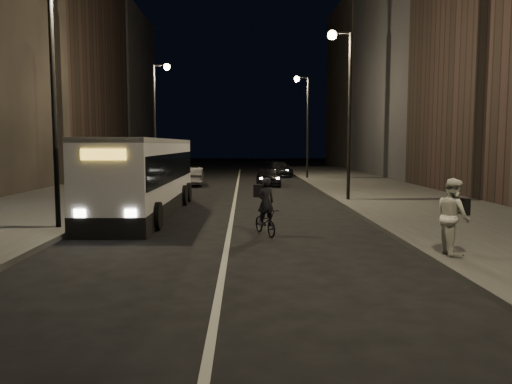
{
  "coord_description": "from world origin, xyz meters",
  "views": [
    {
      "loc": [
        0.49,
        -12.29,
        2.85
      ],
      "look_at": [
        0.83,
        1.87,
        1.5
      ],
      "focal_mm": 35.0,
      "sensor_mm": 36.0,
      "label": 1
    }
  ],
  "objects": [
    {
      "name": "sidewalk_left",
      "position": [
        -8.5,
        14.0,
        0.08
      ],
      "size": [
        7.0,
        70.0,
        0.16
      ],
      "primitive_type": "cube",
      "color": "#353532",
      "rests_on": "ground"
    },
    {
      "name": "city_bus",
      "position": [
        -3.6,
        8.25,
        1.67
      ],
      "size": [
        2.8,
        11.45,
        3.07
      ],
      "rotation": [
        0.0,
        0.0,
        -0.01
      ],
      "color": "silver",
      "rests_on": "ground"
    },
    {
      "name": "building_row_right",
      "position": [
        16.0,
        27.5,
        10.5
      ],
      "size": [
        8.0,
        61.0,
        21.0
      ],
      "primitive_type": "cube",
      "color": "black",
      "rests_on": "ground"
    },
    {
      "name": "streetlight_right_mid",
      "position": [
        5.33,
        12.0,
        5.36
      ],
      "size": [
        1.2,
        0.44,
        8.12
      ],
      "color": "black",
      "rests_on": "sidewalk_right"
    },
    {
      "name": "car_near",
      "position": [
        2.14,
        22.11,
        0.64
      ],
      "size": [
        1.67,
        3.79,
        1.27
      ],
      "primitive_type": "imported",
      "rotation": [
        0.0,
        0.0,
        0.05
      ],
      "color": "black",
      "rests_on": "ground"
    },
    {
      "name": "car_far",
      "position": [
        3.6,
        32.18,
        0.66
      ],
      "size": [
        2.41,
        4.74,
        1.32
      ],
      "primitive_type": "imported",
      "rotation": [
        0.0,
        0.0,
        0.13
      ],
      "color": "black",
      "rests_on": "ground"
    },
    {
      "name": "streetlight_right_far",
      "position": [
        5.33,
        28.0,
        5.36
      ],
      "size": [
        1.2,
        0.44,
        8.12
      ],
      "color": "black",
      "rests_on": "sidewalk_right"
    },
    {
      "name": "ground",
      "position": [
        0.0,
        0.0,
        0.0
      ],
      "size": [
        180.0,
        180.0,
        0.0
      ],
      "primitive_type": "plane",
      "color": "black",
      "rests_on": "ground"
    },
    {
      "name": "cyclist_on_bicycle",
      "position": [
        1.16,
        3.23,
        0.61
      ],
      "size": [
        1.06,
        1.68,
        1.83
      ],
      "rotation": [
        0.0,
        0.0,
        0.34
      ],
      "color": "black",
      "rests_on": "ground"
    },
    {
      "name": "streetlight_left_far",
      "position": [
        -5.33,
        22.0,
        5.36
      ],
      "size": [
        1.2,
        0.44,
        8.12
      ],
      "color": "black",
      "rests_on": "sidewalk_left"
    },
    {
      "name": "streetlight_left_near",
      "position": [
        -5.33,
        4.0,
        5.36
      ],
      "size": [
        1.2,
        0.44,
        8.12
      ],
      "color": "black",
      "rests_on": "sidewalk_left"
    },
    {
      "name": "sidewalk_right",
      "position": [
        8.5,
        14.0,
        0.08
      ],
      "size": [
        7.0,
        70.0,
        0.16
      ],
      "primitive_type": "cube",
      "color": "#353532",
      "rests_on": "ground"
    },
    {
      "name": "building_row_left",
      "position": [
        -16.0,
        28.5,
        11.0
      ],
      "size": [
        8.0,
        61.0,
        22.0
      ],
      "primitive_type": "cube",
      "color": "black",
      "rests_on": "ground"
    },
    {
      "name": "car_mid",
      "position": [
        -3.06,
        22.42,
        0.63
      ],
      "size": [
        1.51,
        3.87,
        1.26
      ],
      "primitive_type": "imported",
      "rotation": [
        0.0,
        0.0,
        3.19
      ],
      "color": "#3E3E41",
      "rests_on": "ground"
    },
    {
      "name": "pedestrian_woman",
      "position": [
        5.6,
        -0.33,
        1.1
      ],
      "size": [
        0.73,
        0.93,
        1.88
      ],
      "primitive_type": "imported",
      "rotation": [
        0.0,
        0.0,
        1.6
      ],
      "color": "beige",
      "rests_on": "sidewalk_right"
    }
  ]
}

